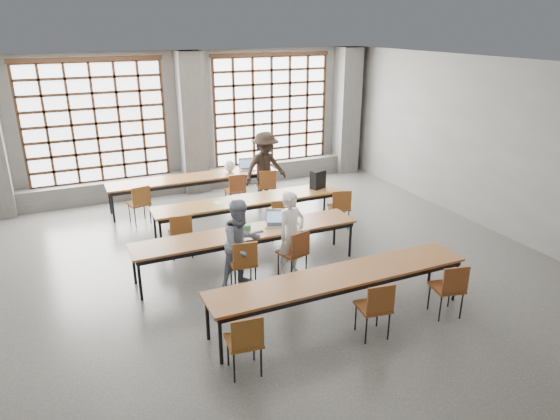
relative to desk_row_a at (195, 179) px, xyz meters
The scene contains 37 objects.
floor 4.13m from the desk_row_a, 85.49° to the right, with size 11.00×11.00×0.00m, color #494947.
ceiling 4.96m from the desk_row_a, 85.49° to the right, with size 11.00×11.00×0.00m, color silver.
wall_back 1.83m from the desk_row_a, 77.46° to the left, with size 10.00×10.00×0.00m, color #60605D.
wall_right 6.78m from the desk_row_a, 37.36° to the right, with size 11.00×11.00×0.00m, color #60605D.
column_mid 1.62m from the desk_row_a, 74.55° to the left, with size 0.60×0.55×3.50m, color #50504E.
column_right 5.07m from the desk_row_a, 13.51° to the left, with size 0.60×0.55×3.50m, color #50504E.
window_left 2.66m from the desk_row_a, 144.84° to the left, with size 3.32×0.12×3.00m.
window_right 3.16m from the desk_row_a, 27.88° to the left, with size 3.32×0.12×3.00m.
sill_ledge 1.34m from the desk_row_a, 75.51° to the left, with size 9.80×0.35×0.50m, color #50504E.
desk_row_a is the anchor object (origin of this frame).
desk_row_b 2.10m from the desk_row_a, 72.62° to the right, with size 4.00×0.70×0.73m.
desk_row_c 3.59m from the desk_row_a, 90.44° to the right, with size 4.00×0.70×0.73m.
desk_row_d 5.65m from the desk_row_a, 83.53° to the right, with size 4.00×0.70×0.73m.
chair_back_left 1.52m from the desk_row_a, 155.61° to the right, with size 0.50×0.50×0.88m.
chair_back_mid 1.03m from the desk_row_a, 38.16° to the right, with size 0.42×0.43×0.88m.
chair_back_right 1.71m from the desk_row_a, 21.61° to the right, with size 0.49×0.50×0.88m.
chair_mid_left 2.81m from the desk_row_a, 110.44° to the right, with size 0.47×0.47×0.88m.
chair_mid_centre 2.83m from the desk_row_a, 68.91° to the right, with size 0.48×0.48×0.88m.
chair_mid_right 3.57m from the desk_row_a, 47.56° to the right, with size 0.52×0.52×0.88m.
chair_front_left 4.23m from the desk_row_a, 94.58° to the right, with size 0.47×0.47×0.88m.
chair_front_right 4.26m from the desk_row_a, 81.97° to the right, with size 0.52×0.52×0.88m.
chair_near_left 6.33m from the desk_row_a, 99.75° to the right, with size 0.46×0.47×0.88m.
chair_near_mid 6.30m from the desk_row_a, 82.47° to the right, with size 0.47×0.48×0.88m.
chair_near_right 6.59m from the desk_row_a, 71.24° to the right, with size 0.50×0.50×0.88m.
student_male 4.13m from the desk_row_a, 82.03° to the right, with size 0.55×0.36×1.52m, color white.
student_female 4.10m from the desk_row_a, 94.58° to the right, with size 0.73×0.57×1.51m, color navy.
student_back 1.69m from the desk_row_a, 17.35° to the right, with size 1.13×0.65×1.75m, color black.
laptop_front 3.53m from the desk_row_a, 81.07° to the right, with size 0.45×0.43×0.26m.
laptop_back 1.37m from the desk_row_a, ahead, with size 0.40×0.35×0.26m.
mouse 3.72m from the desk_row_a, 75.65° to the right, with size 0.10×0.06×0.04m, color white.
green_box 3.51m from the desk_row_a, 91.27° to the right, with size 0.25×0.09×0.09m, color green.
phone 3.69m from the desk_row_a, 87.63° to the right, with size 0.13×0.06×0.01m, color black.
paper_sheet_a 1.96m from the desk_row_a, 89.19° to the right, with size 0.30×0.21×0.00m, color silver.
paper_sheet_b 2.08m from the desk_row_a, 80.94° to the right, with size 0.30×0.21×0.00m, color white.
backpack 2.98m from the desk_row_a, 41.27° to the right, with size 0.32×0.20×0.40m, color black.
plastic_bag 0.93m from the desk_row_a, ahead, with size 0.26×0.21×0.29m, color silver.
red_pouch 6.25m from the desk_row_a, 99.80° to the right, with size 0.20×0.08×0.06m, color #B3161C.
Camera 1 is at (-3.11, -7.00, 4.13)m, focal length 32.00 mm.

